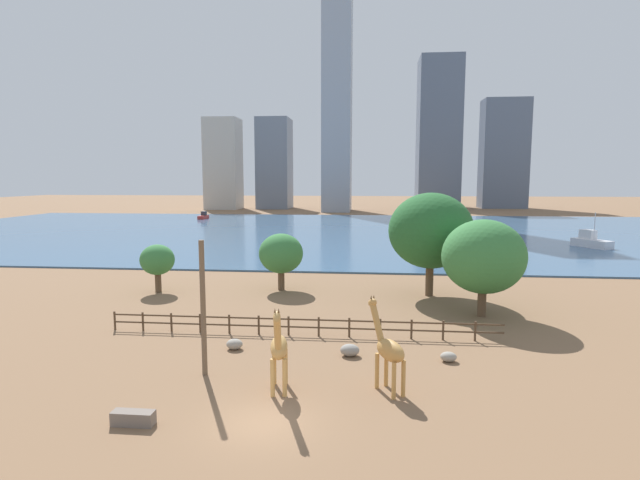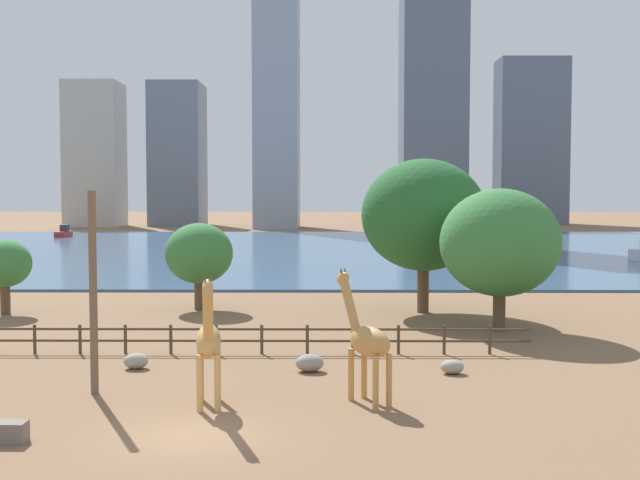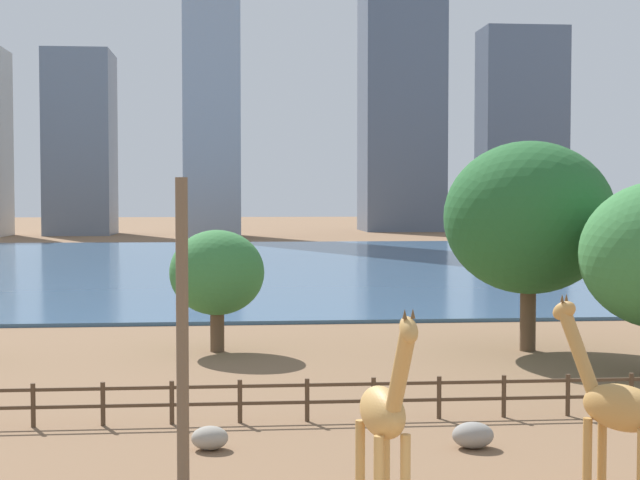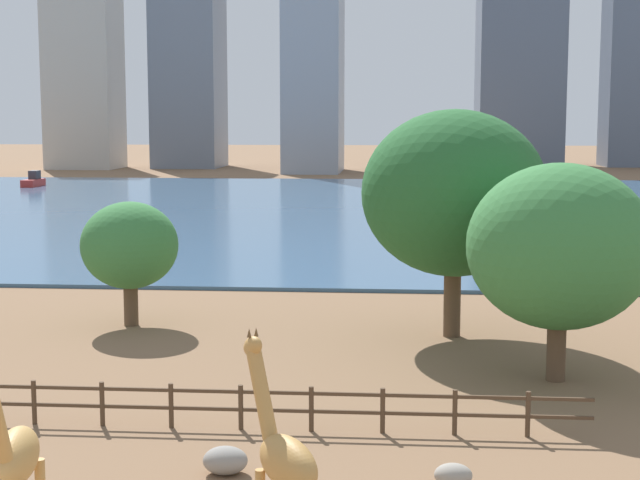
{
  "view_description": "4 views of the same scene",
  "coord_description": "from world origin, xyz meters",
  "px_view_note": "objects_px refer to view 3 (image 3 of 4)",
  "views": [
    {
      "loc": [
        4.37,
        -19.84,
        10.39
      ],
      "look_at": [
        -0.69,
        31.41,
        4.02
      ],
      "focal_mm": 28.0,
      "sensor_mm": 36.0,
      "label": 1
    },
    {
      "loc": [
        4.0,
        -23.15,
        7.14
      ],
      "look_at": [
        3.52,
        37.96,
        3.54
      ],
      "focal_mm": 45.0,
      "sensor_mm": 36.0,
      "label": 2
    },
    {
      "loc": [
        -3.15,
        -17.14,
        6.85
      ],
      "look_at": [
        1.9,
        38.14,
        4.25
      ],
      "focal_mm": 55.0,
      "sensor_mm": 36.0,
      "label": 3
    },
    {
      "loc": [
        7.6,
        -14.8,
        8.92
      ],
      "look_at": [
        3.6,
        34.54,
        2.6
      ],
      "focal_mm": 55.0,
      "sensor_mm": 36.0,
      "label": 4
    }
  ],
  "objects_px": {
    "utility_pole": "(182,338)",
    "giraffe_companion": "(385,414)",
    "boulder_near_fence": "(210,438)",
    "tree_center_broad": "(217,273)",
    "boulder_by_pole": "(473,435)",
    "giraffe_tall": "(615,406)",
    "tree_right_tall": "(529,218)"
  },
  "relations": [
    {
      "from": "giraffe_tall",
      "to": "boulder_by_pole",
      "type": "relative_size",
      "value": 4.02
    },
    {
      "from": "boulder_by_pole",
      "to": "utility_pole",
      "type": "bearing_deg",
      "value": -154.87
    },
    {
      "from": "giraffe_companion",
      "to": "utility_pole",
      "type": "relative_size",
      "value": 0.64
    },
    {
      "from": "utility_pole",
      "to": "boulder_by_pole",
      "type": "relative_size",
      "value": 6.41
    },
    {
      "from": "giraffe_tall",
      "to": "boulder_by_pole",
      "type": "xyz_separation_m",
      "value": [
        -2.04,
        4.71,
        -1.78
      ]
    },
    {
      "from": "giraffe_tall",
      "to": "utility_pole",
      "type": "height_order",
      "value": "utility_pole"
    },
    {
      "from": "giraffe_companion",
      "to": "boulder_near_fence",
      "type": "height_order",
      "value": "giraffe_companion"
    },
    {
      "from": "giraffe_companion",
      "to": "utility_pole",
      "type": "xyz_separation_m",
      "value": [
        -4.33,
        1.74,
        1.41
      ]
    },
    {
      "from": "boulder_by_pole",
      "to": "tree_center_broad",
      "type": "height_order",
      "value": "tree_center_broad"
    },
    {
      "from": "tree_center_broad",
      "to": "giraffe_companion",
      "type": "bearing_deg",
      "value": -80.21
    },
    {
      "from": "utility_pole",
      "to": "boulder_near_fence",
      "type": "distance_m",
      "value": 5.23
    },
    {
      "from": "giraffe_companion",
      "to": "tree_right_tall",
      "type": "bearing_deg",
      "value": 147.67
    },
    {
      "from": "boulder_near_fence",
      "to": "tree_center_broad",
      "type": "distance_m",
      "value": 16.78
    },
    {
      "from": "tree_center_broad",
      "to": "boulder_near_fence",
      "type": "bearing_deg",
      "value": -89.93
    },
    {
      "from": "giraffe_tall",
      "to": "boulder_near_fence",
      "type": "bearing_deg",
      "value": 26.75
    },
    {
      "from": "tree_center_broad",
      "to": "giraffe_tall",
      "type": "bearing_deg",
      "value": -67.14
    },
    {
      "from": "utility_pole",
      "to": "tree_right_tall",
      "type": "distance_m",
      "value": 24.14
    },
    {
      "from": "utility_pole",
      "to": "giraffe_companion",
      "type": "bearing_deg",
      "value": -21.93
    },
    {
      "from": "boulder_by_pole",
      "to": "tree_center_broad",
      "type": "relative_size",
      "value": 0.21
    },
    {
      "from": "utility_pole",
      "to": "tree_center_broad",
      "type": "bearing_deg",
      "value": 88.63
    },
    {
      "from": "giraffe_tall",
      "to": "tree_right_tall",
      "type": "relative_size",
      "value": 0.49
    },
    {
      "from": "utility_pole",
      "to": "tree_center_broad",
      "type": "xyz_separation_m",
      "value": [
        0.49,
        20.51,
        -0.18
      ]
    },
    {
      "from": "giraffe_companion",
      "to": "tree_center_broad",
      "type": "height_order",
      "value": "tree_center_broad"
    },
    {
      "from": "giraffe_tall",
      "to": "tree_right_tall",
      "type": "distance_m",
      "value": 21.45
    },
    {
      "from": "giraffe_tall",
      "to": "giraffe_companion",
      "type": "bearing_deg",
      "value": 62.75
    },
    {
      "from": "giraffe_companion",
      "to": "boulder_by_pole",
      "type": "bearing_deg",
      "value": 140.69
    },
    {
      "from": "tree_center_broad",
      "to": "tree_right_tall",
      "type": "bearing_deg",
      "value": -4.22
    },
    {
      "from": "utility_pole",
      "to": "boulder_by_pole",
      "type": "height_order",
      "value": "utility_pole"
    },
    {
      "from": "giraffe_tall",
      "to": "tree_center_broad",
      "type": "xyz_separation_m",
      "value": [
        -9.13,
        21.66,
        1.3
      ]
    },
    {
      "from": "tree_right_tall",
      "to": "giraffe_tall",
      "type": "bearing_deg",
      "value": -102.04
    },
    {
      "from": "boulder_by_pole",
      "to": "tree_center_broad",
      "type": "xyz_separation_m",
      "value": [
        -7.09,
        16.96,
        3.08
      ]
    },
    {
      "from": "giraffe_tall",
      "to": "boulder_by_pole",
      "type": "distance_m",
      "value": 5.43
    }
  ]
}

